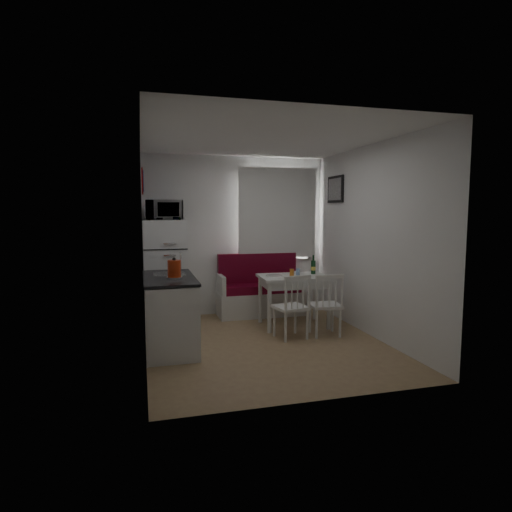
{
  "coord_description": "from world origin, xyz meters",
  "views": [
    {
      "loc": [
        -1.52,
        -5.18,
        1.71
      ],
      "look_at": [
        0.01,
        0.5,
        1.09
      ],
      "focal_mm": 30.0,
      "sensor_mm": 36.0,
      "label": 1
    }
  ],
  "objects": [
    {
      "name": "floor",
      "position": [
        0.0,
        0.0,
        0.0
      ],
      "size": [
        3.0,
        3.5,
        0.02
      ],
      "primitive_type": "cube",
      "color": "#997751",
      "rests_on": "ground"
    },
    {
      "name": "ceiling",
      "position": [
        0.0,
        0.0,
        2.6
      ],
      "size": [
        3.0,
        3.5,
        0.02
      ],
      "primitive_type": "cube",
      "color": "white",
      "rests_on": "wall_back"
    },
    {
      "name": "wall_back",
      "position": [
        0.0,
        1.75,
        1.3
      ],
      "size": [
        3.0,
        0.02,
        2.6
      ],
      "primitive_type": "cube",
      "color": "white",
      "rests_on": "floor"
    },
    {
      "name": "wall_front",
      "position": [
        0.0,
        -1.75,
        1.3
      ],
      "size": [
        3.0,
        0.02,
        2.6
      ],
      "primitive_type": "cube",
      "color": "white",
      "rests_on": "floor"
    },
    {
      "name": "wall_left",
      "position": [
        -1.5,
        0.0,
        1.3
      ],
      "size": [
        0.02,
        3.5,
        2.6
      ],
      "primitive_type": "cube",
      "color": "white",
      "rests_on": "floor"
    },
    {
      "name": "wall_right",
      "position": [
        1.5,
        0.0,
        1.3
      ],
      "size": [
        0.02,
        3.5,
        2.6
      ],
      "primitive_type": "cube",
      "color": "white",
      "rests_on": "floor"
    },
    {
      "name": "window",
      "position": [
        0.7,
        1.72,
        1.62
      ],
      "size": [
        1.22,
        0.06,
        1.47
      ],
      "primitive_type": "cube",
      "color": "white",
      "rests_on": "wall_back"
    },
    {
      "name": "curtain",
      "position": [
        0.7,
        1.65,
        1.68
      ],
      "size": [
        1.35,
        0.02,
        1.5
      ],
      "primitive_type": "cube",
      "color": "white",
      "rests_on": "wall_back"
    },
    {
      "name": "kitchen_counter",
      "position": [
        -1.2,
        0.16,
        0.46
      ],
      "size": [
        0.62,
        1.32,
        1.16
      ],
      "color": "white",
      "rests_on": "floor"
    },
    {
      "name": "wall_sign",
      "position": [
        -1.47,
        1.45,
        2.15
      ],
      "size": [
        0.03,
        0.4,
        0.4
      ],
      "primitive_type": "cylinder",
      "rotation": [
        0.0,
        1.57,
        0.0
      ],
      "color": "#1C4FA8",
      "rests_on": "wall_left"
    },
    {
      "name": "picture_frame",
      "position": [
        1.48,
        1.1,
        2.05
      ],
      "size": [
        0.04,
        0.52,
        0.42
      ],
      "primitive_type": "cube",
      "color": "black",
      "rests_on": "wall_right"
    },
    {
      "name": "bench",
      "position": [
        0.35,
        1.51,
        0.33
      ],
      "size": [
        1.4,
        0.54,
        1.0
      ],
      "color": "white",
      "rests_on": "floor"
    },
    {
      "name": "dining_table",
      "position": [
        0.65,
        0.72,
        0.67
      ],
      "size": [
        1.04,
        0.75,
        0.76
      ],
      "rotation": [
        0.0,
        0.0,
        -0.05
      ],
      "color": "white",
      "rests_on": "floor"
    },
    {
      "name": "chair_left",
      "position": [
        0.4,
        0.06,
        0.54
      ],
      "size": [
        0.47,
        0.46,
        0.47
      ],
      "rotation": [
        0.0,
        0.0,
        0.18
      ],
      "color": "white",
      "rests_on": "floor"
    },
    {
      "name": "chair_right",
      "position": [
        0.9,
        0.06,
        0.54
      ],
      "size": [
        0.44,
        0.43,
        0.46
      ],
      "rotation": [
        0.0,
        0.0,
        -0.1
      ],
      "color": "white",
      "rests_on": "floor"
    },
    {
      "name": "fridge",
      "position": [
        -1.18,
        1.4,
        0.79
      ],
      "size": [
        0.63,
        0.63,
        1.58
      ],
      "primitive_type": "cube",
      "color": "white",
      "rests_on": "floor"
    },
    {
      "name": "microwave",
      "position": [
        -1.18,
        1.35,
        1.72
      ],
      "size": [
        0.54,
        0.36,
        0.3
      ],
      "primitive_type": "imported",
      "color": "white",
      "rests_on": "fridge"
    },
    {
      "name": "kettle",
      "position": [
        -1.15,
        -0.09,
        1.02
      ],
      "size": [
        0.19,
        0.19,
        0.25
      ],
      "primitive_type": "cylinder",
      "color": "red",
      "rests_on": "kitchen_counter"
    },
    {
      "name": "wine_bottle",
      "position": [
        1.0,
        0.82,
        0.9
      ],
      "size": [
        0.07,
        0.07,
        0.29
      ],
      "primitive_type": null,
      "color": "#133B1C",
      "rests_on": "dining_table"
    },
    {
      "name": "drinking_glass_orange",
      "position": [
        0.6,
        0.67,
        0.81
      ],
      "size": [
        0.07,
        0.07,
        0.11
      ],
      "primitive_type": "cylinder",
      "color": "orange",
      "rests_on": "dining_table"
    },
    {
      "name": "drinking_glass_blue",
      "position": [
        0.73,
        0.77,
        0.8
      ],
      "size": [
        0.06,
        0.06,
        0.1
      ],
      "primitive_type": "cylinder",
      "color": "#7AA1CF",
      "rests_on": "dining_table"
    },
    {
      "name": "plate",
      "position": [
        0.35,
        0.74,
        0.76
      ],
      "size": [
        0.24,
        0.24,
        0.02
      ],
      "primitive_type": "cylinder",
      "color": "white",
      "rests_on": "dining_table"
    }
  ]
}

